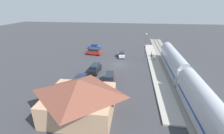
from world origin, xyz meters
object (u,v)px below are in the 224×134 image
at_px(passenger_train, 207,110).
at_px(suv_maroon, 110,78).
at_px(suv_red, 94,51).
at_px(pedestrian_on_platform, 152,53).
at_px(sedan_silver, 121,54).
at_px(light_pole_near_platform, 145,44).
at_px(station_building, 80,97).
at_px(sedan_blue, 95,46).
at_px(pedestrian_waiting_far, 154,57).
at_px(pickup_navy, 80,80).
at_px(suv_black, 95,68).

distance_m(passenger_train, suv_maroon, 18.74).
relative_size(suv_maroon, suv_red, 0.99).
relative_size(passenger_train, suv_red, 11.70).
bearing_deg(pedestrian_on_platform, passenger_train, 98.02).
xyz_separation_m(sedan_silver, light_pole_near_platform, (-7.13, 3.04, 4.34)).
relative_size(station_building, pedestrian_on_platform, 6.34).
distance_m(pedestrian_on_platform, suv_red, 19.11).
height_order(suv_maroon, sedan_blue, suv_maroon).
bearing_deg(suv_red, pedestrian_waiting_far, 168.52).
height_order(pickup_navy, suv_black, suv_black).
height_order(passenger_train, suv_red, passenger_train).
xyz_separation_m(pedestrian_on_platform, sedan_blue, (20.64, -7.42, -0.40)).
xyz_separation_m(station_building, suv_black, (1.43, -15.67, -1.99)).
xyz_separation_m(sedan_blue, light_pole_near_platform, (-18.09, 11.62, 4.34)).
bearing_deg(pickup_navy, light_pole_near_platform, -131.25).
xyz_separation_m(pedestrian_on_platform, pedestrian_waiting_far, (-0.33, 3.90, 0.00)).
relative_size(station_building, pickup_navy, 1.95).
relative_size(pickup_navy, suv_red, 1.08).
relative_size(passenger_train, sedan_silver, 12.69).
distance_m(passenger_train, station_building, 18.00).
bearing_deg(sedan_silver, sedan_blue, -38.05).
distance_m(station_building, pickup_navy, 9.96).
bearing_deg(suv_black, station_building, 95.22).
height_order(station_building, pickup_navy, station_building).
bearing_deg(light_pole_near_platform, pedestrian_on_platform, -121.20).
distance_m(station_building, pedestrian_on_platform, 32.90).
bearing_deg(light_pole_near_platform, sedan_silver, -23.10).
relative_size(pedestrian_waiting_far, sedan_blue, 0.37).
xyz_separation_m(pedestrian_on_platform, suv_red, (19.11, -0.05, -0.13)).
xyz_separation_m(sedan_silver, suv_maroon, (1.12, 17.98, 0.27)).
relative_size(station_building, suv_red, 2.11).
height_order(station_building, light_pole_near_platform, light_pole_near_platform).
distance_m(suv_maroon, light_pole_near_platform, 17.54).
bearing_deg(passenger_train, suv_black, -39.51).
distance_m(sedan_blue, light_pole_near_platform, 21.94).
xyz_separation_m(station_building, pedestrian_on_platform, (-13.75, -29.83, -1.85)).
height_order(suv_maroon, light_pole_near_platform, light_pole_near_platform).
height_order(sedan_silver, suv_red, suv_red).
height_order(pickup_navy, suv_red, suv_red).
relative_size(passenger_train, pedestrian_waiting_far, 35.14).
xyz_separation_m(suv_black, suv_red, (3.93, -14.21, 0.00)).
height_order(pedestrian_on_platform, pedestrian_waiting_far, same).
height_order(sedan_silver, light_pole_near_platform, light_pole_near_platform).
height_order(pedestrian_waiting_far, suv_red, suv_red).
bearing_deg(sedan_blue, light_pole_near_platform, 147.28).
bearing_deg(suv_maroon, pedestrian_waiting_far, -126.11).
xyz_separation_m(passenger_train, suv_maroon, (15.05, -11.04, -1.71)).
relative_size(sedan_silver, suv_red, 0.92).
height_order(pedestrian_waiting_far, suv_maroon, suv_maroon).
distance_m(station_building, sedan_blue, 37.95).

